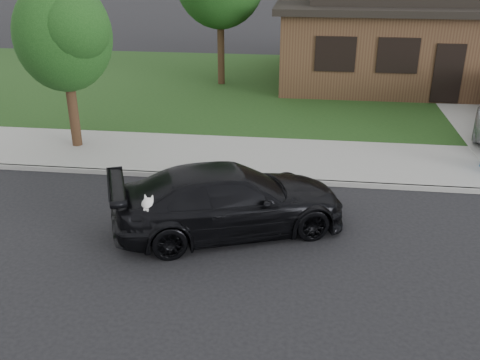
# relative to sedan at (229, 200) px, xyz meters

# --- Properties ---
(ground) EXTENTS (120.00, 120.00, 0.00)m
(ground) POSITION_rel_sedan_xyz_m (2.42, -0.99, -0.69)
(ground) COLOR black
(ground) RESTS_ON ground
(sidewalk) EXTENTS (60.00, 3.00, 0.12)m
(sidewalk) POSITION_rel_sedan_xyz_m (2.42, 4.01, -0.63)
(sidewalk) COLOR gray
(sidewalk) RESTS_ON ground
(curb) EXTENTS (60.00, 0.12, 0.12)m
(curb) POSITION_rel_sedan_xyz_m (2.42, 2.51, -0.63)
(curb) COLOR gray
(curb) RESTS_ON ground
(lawn) EXTENTS (60.00, 13.00, 0.13)m
(lawn) POSITION_rel_sedan_xyz_m (2.42, 12.01, -0.63)
(lawn) COLOR #193814
(lawn) RESTS_ON ground
(sedan) EXTENTS (5.16, 3.57, 1.39)m
(sedan) POSITION_rel_sedan_xyz_m (0.00, 0.00, 0.00)
(sedan) COLOR black
(sedan) RESTS_ON ground
(house) EXTENTS (12.60, 8.60, 4.65)m
(house) POSITION_rel_sedan_xyz_m (6.42, 14.00, 1.44)
(house) COLOR #422B1C
(house) RESTS_ON ground
(tree_2) EXTENTS (2.73, 2.60, 4.59)m
(tree_2) POSITION_rel_sedan_xyz_m (-4.96, 4.12, 2.57)
(tree_2) COLOR #332114
(tree_2) RESTS_ON ground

